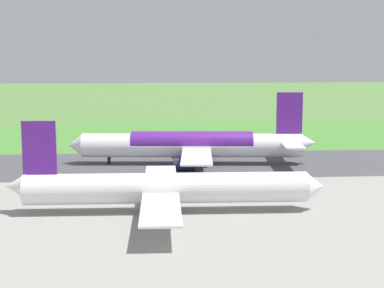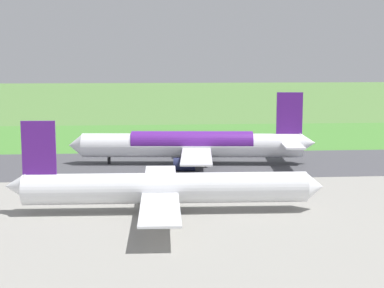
{
  "view_description": "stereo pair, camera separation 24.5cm",
  "coord_description": "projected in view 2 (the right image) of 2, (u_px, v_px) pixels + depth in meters",
  "views": [
    {
      "loc": [
        -2.32,
        127.23,
        23.5
      ],
      "look_at": [
        -12.81,
        0.0,
        4.5
      ],
      "focal_mm": 55.32,
      "sensor_mm": 36.0,
      "label": 1
    },
    {
      "loc": [
        -2.56,
        127.25,
        23.5
      ],
      "look_at": [
        -12.81,
        0.0,
        4.5
      ],
      "focal_mm": 55.32,
      "sensor_mm": 36.0,
      "label": 2
    }
  ],
  "objects": [
    {
      "name": "runway_asphalt",
      "position": [
        133.0,
        165.0,
        128.71
      ],
      "size": [
        600.0,
        32.43,
        0.06
      ],
      "primitive_type": "cube",
      "color": "#47474C",
      "rests_on": "ground"
    },
    {
      "name": "apron_concrete",
      "position": [
        127.0,
        228.0,
        81.74
      ],
      "size": [
        440.0,
        110.0,
        0.05
      ],
      "primitive_type": "cube",
      "color": "gray",
      "rests_on": "ground"
    },
    {
      "name": "service_car_followme",
      "position": [
        140.0,
        188.0,
        102.41
      ],
      "size": [
        4.04,
        4.4,
        1.62
      ],
      "color": "silver",
      "rests_on": "ground"
    },
    {
      "name": "grass_verge_foreground",
      "position": [
        136.0,
        142.0,
        163.96
      ],
      "size": [
        600.0,
        80.0,
        0.04
      ],
      "primitive_type": "cube",
      "color": "#478534",
      "rests_on": "ground"
    },
    {
      "name": "airliner_parked_mid",
      "position": [
        164.0,
        187.0,
        89.33
      ],
      "size": [
        48.18,
        39.35,
        14.08
      ],
      "color": "white",
      "rests_on": "ground"
    },
    {
      "name": "traffic_cone_orange",
      "position": [
        174.0,
        140.0,
        164.95
      ],
      "size": [
        0.4,
        0.4,
        0.55
      ],
      "primitive_type": "cone",
      "color": "orange",
      "rests_on": "ground"
    },
    {
      "name": "airliner_main",
      "position": [
        194.0,
        145.0,
        129.08
      ],
      "size": [
        54.15,
        44.36,
        15.88
      ],
      "color": "white",
      "rests_on": "ground"
    },
    {
      "name": "no_stopping_sign",
      "position": [
        188.0,
        136.0,
        163.36
      ],
      "size": [
        0.6,
        0.1,
        2.75
      ],
      "color": "slate",
      "rests_on": "ground"
    },
    {
      "name": "ground_plane",
      "position": [
        133.0,
        165.0,
        128.71
      ],
      "size": [
        800.0,
        800.0,
        0.0
      ],
      "primitive_type": "plane",
      "color": "#547F3D"
    }
  ]
}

